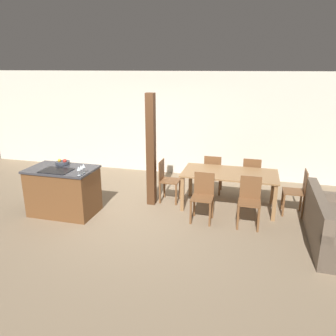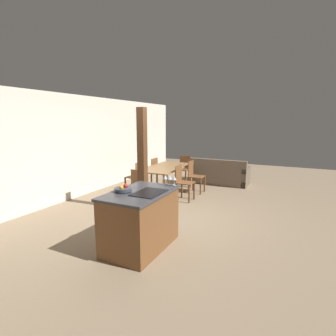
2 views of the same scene
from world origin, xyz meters
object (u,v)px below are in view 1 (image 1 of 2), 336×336
Objects in this scene: dining_chair_far_right at (251,176)px; timber_post at (151,151)px; dining_chair_head_end at (167,180)px; fruit_bowl at (63,162)px; wine_glass_near at (79,169)px; dining_chair_foot_end at (298,191)px; wine_glass_far at (83,166)px; dining_chair_far_left at (213,173)px; kitchen_island at (64,191)px; wine_glass_middle at (81,167)px; dining_chair_near_right at (250,200)px; dining_chair_near_left at (203,196)px; dining_table at (230,177)px; couch at (335,228)px.

timber_post is (-2.02, -0.94, 0.67)m from dining_chair_far_right.
fruit_bowl is at bearing 114.86° from dining_chair_head_end.
wine_glass_near is 0.18× the size of dining_chair_foot_end.
wine_glass_far is 4.12m from dining_chair_foot_end.
dining_chair_far_left is at bearing -51.26° from dining_chair_head_end.
wine_glass_middle reaches higher than kitchen_island.
fruit_bowl reaches higher than dining_chair_near_right.
wine_glass_near is 3.09m from dining_chair_far_left.
wine_glass_far is at bearing -169.23° from dining_chair_near_right.
timber_post is at bearing 47.67° from wine_glass_far.
dining_chair_near_left and dining_chair_foot_end have the same top height.
wine_glass_middle is 2.92m from dining_table.
wine_glass_far is at bearing -153.32° from dining_table.
dining_chair_far_left is at bearing 44.45° from wine_glass_middle.
wine_glass_far is (0.00, 0.09, 0.00)m from wine_glass_middle.
timber_post is (-1.16, 0.49, 0.67)m from dining_chair_near_left.
wine_glass_far reaches higher than dining_chair_near_right.
timber_post is (-1.59, -0.23, 0.50)m from dining_table.
dining_chair_far_left is (2.12, 2.00, -0.58)m from wine_glass_far.
dining_chair_far_right is (2.98, 2.08, -0.58)m from wine_glass_middle.
dining_chair_far_right is at bearing 27.41° from kitchen_island.
fruit_bowl reaches higher than couch.
dining_chair_near_left is at bearing 3.51° from fruit_bowl.
wine_glass_middle is at bearing -23.15° from kitchen_island.
dining_chair_head_end is (-0.89, 0.72, 0.00)m from dining_chair_near_left.
fruit_bowl is 1.78m from timber_post.
dining_chair_near_right is at bearing -59.18° from dining_table.
wine_glass_middle is at bearing 34.98° from dining_chair_far_right.
wine_glass_middle reaches higher than dining_table.
wine_glass_near and wine_glass_middle have the same top height.
couch is (1.38, -0.35, -0.20)m from dining_chair_near_right.
couch is 0.80× the size of timber_post.
dining_chair_near_right is 1.44m from couch.
wine_glass_near reaches higher than kitchen_island.
wine_glass_far is 1.43m from timber_post.
dining_chair_far_left is 0.49× the size of couch.
dining_chair_foot_end is at bearing 14.21° from kitchen_island.
dining_chair_far_right is (2.98, 2.17, -0.58)m from wine_glass_near.
dining_table is (3.12, 1.12, 0.19)m from kitchen_island.
dining_chair_head_end is 2.64m from dining_chair_foot_end.
dining_table is 2.13m from couch.
wine_glass_middle reaches higher than dining_chair_head_end.
wine_glass_far is (0.57, -0.16, 0.60)m from kitchen_island.
wine_glass_middle reaches higher than dining_chair_near_right.
kitchen_island is 0.84m from wine_glass_far.
timber_post reaches higher than dining_chair_far_right.
wine_glass_far reaches higher than dining_chair_foot_end.
dining_chair_foot_end is at bearing 18.33° from wine_glass_far.
kitchen_island is 1.43× the size of dining_chair_near_right.
couch is at bearing -14.27° from dining_chair_near_right.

